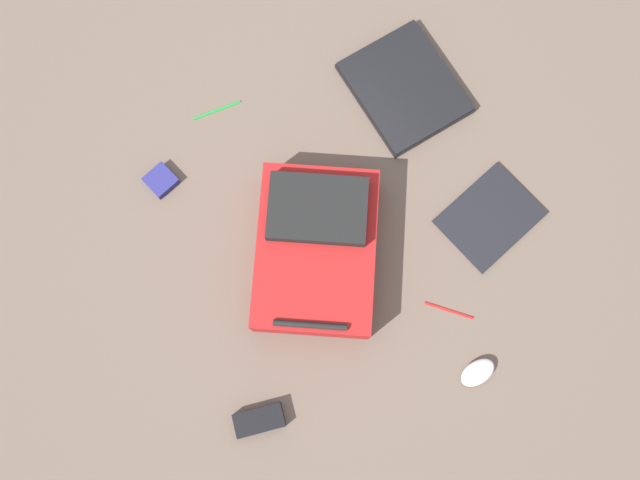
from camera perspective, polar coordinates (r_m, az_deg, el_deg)
ground_plane at (r=1.89m, az=0.05°, el=1.29°), size 4.10×4.10×0.00m
backpack at (r=1.80m, az=-0.33°, el=-0.66°), size 0.54×0.54×0.17m
laptop at (r=2.02m, az=7.29°, el=12.88°), size 0.37×0.32×0.03m
book_blue at (r=1.95m, az=14.39°, el=1.90°), size 0.22×0.27×0.01m
computer_mouse at (r=1.87m, az=13.41°, el=-11.04°), size 0.07×0.11×0.04m
power_brick at (r=1.83m, az=-5.26°, el=-15.19°), size 0.11×0.15×0.04m
pen_black at (r=1.88m, az=11.06°, el=-5.95°), size 0.12×0.08×0.01m
pen_blue at (r=2.01m, az=-8.89°, el=11.01°), size 0.05×0.14×0.01m
earbud_pouch at (r=1.96m, az=-13.53°, el=5.01°), size 0.08×0.08×0.03m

